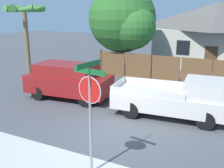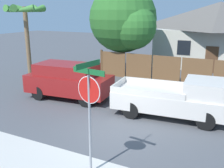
% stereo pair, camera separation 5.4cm
% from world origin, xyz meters
% --- Properties ---
extents(ground_plane, '(80.00, 80.00, 0.00)m').
position_xyz_m(ground_plane, '(0.00, 0.00, 0.00)').
color(ground_plane, '#4C4F54').
extents(wooden_fence, '(13.42, 0.12, 1.82)m').
position_xyz_m(wooden_fence, '(1.62, 7.99, 0.86)').
color(wooden_fence, brown).
rests_on(wooden_fence, ground).
extents(house, '(9.94, 6.33, 5.22)m').
position_xyz_m(house, '(2.00, 15.04, 2.71)').
color(house, beige).
rests_on(house, ground).
extents(oak_tree, '(5.00, 4.76, 6.33)m').
position_xyz_m(oak_tree, '(-3.64, 8.95, 3.84)').
color(oak_tree, brown).
rests_on(oak_tree, ground).
extents(palm_tree, '(2.43, 2.63, 4.88)m').
position_xyz_m(palm_tree, '(-8.50, 4.42, 4.17)').
color(palm_tree, brown).
rests_on(palm_tree, ground).
extents(red_suv, '(4.60, 2.25, 1.87)m').
position_xyz_m(red_suv, '(-3.98, 2.50, 1.01)').
color(red_suv, maroon).
rests_on(red_suv, ground).
extents(orange_pickup, '(5.10, 2.43, 1.77)m').
position_xyz_m(orange_pickup, '(1.69, 2.53, 0.86)').
color(orange_pickup, silver).
rests_on(orange_pickup, ground).
extents(stop_sign, '(1.04, 0.94, 3.25)m').
position_xyz_m(stop_sign, '(0.50, -2.68, 2.23)').
color(stop_sign, gray).
rests_on(stop_sign, ground).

